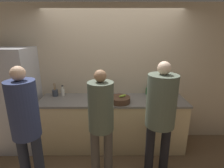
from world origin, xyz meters
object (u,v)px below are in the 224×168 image
Objects in this scene: utensil_crock at (55,93)px; person_left at (25,121)px; refrigerator at (15,100)px; bottle_clear at (62,92)px; person_right at (160,110)px; cup_white at (154,92)px; fruit_bowl at (119,100)px; bottle_green at (147,91)px; cup_black at (171,100)px; person_center at (101,117)px.

person_left is at bearing -90.57° from utensil_crock.
bottle_clear is (0.81, 0.17, 0.10)m from refrigerator.
person_left reaches higher than bottle_clear.
cup_white is (0.15, 0.98, -0.08)m from person_right.
person_right is 0.79m from fruit_bowl.
bottle_green is (0.54, 0.40, 0.02)m from fruit_bowl.
fruit_bowl is 1.11m from bottle_clear.
bottle_clear is 1.11× the size of bottle_green.
refrigerator is 18.34× the size of cup_white.
person_right is at bearing -121.37° from cup_black.
person_right is 0.98m from bottle_green.
fruit_bowl is at bearing -16.69° from bottle_clear.
cup_black is (0.20, -0.39, -0.00)m from cup_white.
cup_black is at bearing -47.87° from bottle_green.
cup_black is at bearing 21.68° from person_left.
cup_white is 1.07× the size of cup_black.
bottle_clear is at bearing 11.86° from refrigerator.
bottle_green is 0.52m from cup_black.
person_center is 1.30m from bottle_green.
person_left is 9.28× the size of bottle_green.
utensil_crock is at bearing 89.43° from person_left.
person_center is (0.93, 0.22, -0.06)m from person_left.
person_center is at bearing -129.53° from bottle_green.
person_center is (1.58, -0.75, 0.05)m from refrigerator.
fruit_bowl is 0.80m from cup_white.
refrigerator is 2.57m from cup_white.
fruit_bowl is at bearing 34.20° from person_left.
person_right is 7.06× the size of utensil_crock.
cup_white is (0.15, 0.01, -0.02)m from bottle_green.
person_left is 0.99× the size of person_right.
bottle_green is at bearing 50.47° from person_center.
fruit_bowl is (1.87, -0.15, 0.07)m from refrigerator.
person_center is at bearing -178.08° from person_right.
refrigerator is at bearing -168.14° from bottle_clear.
person_left reaches higher than person_center.
refrigerator is at bearing 123.90° from person_left.
fruit_bowl is (-0.54, 0.58, -0.08)m from person_right.
cup_black is (0.36, 0.59, -0.09)m from person_right.
person_center is 1.41m from cup_white.
cup_black is (1.18, 0.62, 0.01)m from person_center.
person_left is 0.96m from person_center.
person_left is 18.38× the size of cup_black.
person_left is at bearing -171.87° from person_right.
person_center reaches higher than bottle_clear.
utensil_crock reaches higher than bottle_clear.
cup_white is (0.69, 0.41, -0.00)m from fruit_bowl.
person_left is at bearing -97.78° from bottle_clear.
person_center is 0.67m from fruit_bowl.
cup_white is 0.44m from cup_black.
fruit_bowl is 1.25m from utensil_crock.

